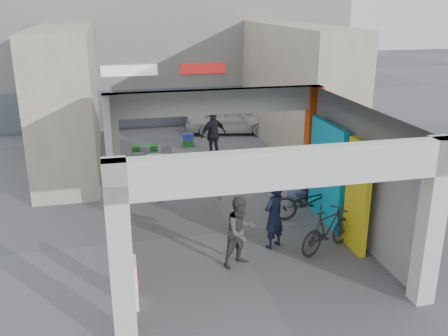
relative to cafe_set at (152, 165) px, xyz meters
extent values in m
plane|color=#535358|center=(1.68, -5.35, -0.31)|extent=(90.00, 90.00, 0.00)
cube|color=#B9B9B4|center=(-1.32, -9.35, 1.44)|extent=(0.40, 0.40, 3.50)
cube|color=#B9B9B4|center=(-1.32, -3.35, 1.44)|extent=(0.40, 0.40, 3.50)
cube|color=#B9B9B4|center=(4.68, -9.35, 1.44)|extent=(0.40, 0.40, 3.50)
cube|color=#C43F0B|center=(4.68, -3.35, 1.44)|extent=(0.40, 0.40, 3.50)
plane|color=silver|center=(-1.32, -6.35, 1.44)|extent=(0.00, 6.40, 6.40)
plane|color=gray|center=(4.68, -6.35, 1.44)|extent=(0.00, 6.40, 6.40)
cube|color=#0D9DD1|center=(4.38, -5.15, 1.09)|extent=(0.15, 2.00, 2.80)
cube|color=gold|center=(4.38, -6.95, 1.09)|extent=(0.15, 1.00, 2.80)
plane|color=#B0B0AC|center=(1.68, -6.35, 3.19)|extent=(6.40, 6.40, 0.00)
cube|color=#B9B9B4|center=(1.68, -3.30, 2.84)|extent=(6.40, 0.30, 0.70)
cube|color=#B9B9B4|center=(1.68, -9.40, 2.84)|extent=(6.40, 0.30, 0.70)
cube|color=white|center=(1.68, -3.13, 2.79)|extent=(4.20, 0.05, 0.55)
cube|color=silver|center=(1.68, 8.65, 3.69)|extent=(18.00, 4.00, 8.00)
cube|color=#515966|center=(1.68, 6.60, 0.69)|extent=(16.20, 0.06, 1.80)
cube|color=white|center=(-0.32, 6.61, 2.49)|extent=(2.60, 0.06, 0.50)
cube|color=red|center=(3.18, 6.61, 2.49)|extent=(2.20, 0.06, 0.50)
cube|color=#B3AC94|center=(-2.82, 2.15, 2.19)|extent=(2.00, 9.00, 5.00)
cube|color=#B3AC94|center=(6.18, 2.15, 2.19)|extent=(2.00, 9.00, 5.00)
cylinder|color=gray|center=(-0.03, -2.89, 0.18)|extent=(0.09, 0.09, 0.98)
cylinder|color=gray|center=(1.83, -3.02, 0.17)|extent=(0.09, 0.09, 0.95)
cylinder|color=gray|center=(3.30, -2.77, 0.15)|extent=(0.09, 0.09, 0.91)
cube|color=white|center=(-1.07, -8.18, 0.19)|extent=(0.09, 0.55, 1.00)
cube|color=red|center=(-1.03, -8.18, 0.24)|extent=(0.05, 0.39, 0.40)
cube|color=white|center=(-1.07, -3.57, 0.19)|extent=(0.20, 0.55, 1.00)
cube|color=red|center=(-1.03, -3.57, 0.24)|extent=(0.12, 0.38, 0.40)
cylinder|color=#99999E|center=(0.11, -0.27, 0.04)|extent=(0.06, 0.06, 0.69)
cylinder|color=#99999E|center=(0.11, -0.27, -0.30)|extent=(0.42, 0.42, 0.02)
cylinder|color=#99999E|center=(0.11, -0.27, 0.39)|extent=(0.68, 0.68, 0.05)
cube|color=#99999E|center=(-0.47, -0.46, -0.09)|extent=(0.37, 0.37, 0.43)
cube|color=#99999E|center=(-0.47, -0.29, 0.34)|extent=(0.37, 0.05, 0.43)
cube|color=#99999E|center=(0.60, 0.21, -0.09)|extent=(0.37, 0.37, 0.43)
cube|color=#99999E|center=(0.60, 0.38, 0.34)|extent=(0.37, 0.05, 0.43)
cube|color=#99999E|center=(-0.18, 0.31, -0.09)|extent=(0.37, 0.37, 0.43)
cube|color=#99999E|center=(-0.18, 0.48, 0.34)|extent=(0.37, 0.05, 0.43)
cube|color=black|center=(-0.16, 0.85, -0.16)|extent=(1.14, 0.57, 0.28)
cube|color=#1A5C27|center=(-0.16, 0.71, -0.02)|extent=(0.95, 0.33, 0.17)
cube|color=#1A5C27|center=(-0.16, 0.85, 0.17)|extent=(0.95, 0.33, 0.17)
cube|color=#1A5C27|center=(-0.16, 0.99, 0.36)|extent=(0.95, 0.33, 0.17)
cube|color=#1A5C27|center=(1.82, 3.08, -0.17)|extent=(0.49, 0.41, 0.28)
cube|color=#293896|center=(1.82, 3.08, 0.11)|extent=(0.49, 0.41, 0.28)
cube|color=black|center=(1.70, -5.53, -0.18)|extent=(0.25, 0.33, 0.25)
cube|color=black|center=(1.70, -5.67, 0.01)|extent=(0.20, 0.17, 0.38)
cube|color=silver|center=(1.70, -5.76, -0.03)|extent=(0.16, 0.03, 0.35)
cylinder|color=silver|center=(1.64, -5.74, -0.16)|extent=(0.05, 0.05, 0.29)
cylinder|color=silver|center=(1.76, -5.74, -0.16)|extent=(0.05, 0.05, 0.29)
sphere|color=black|center=(1.70, -5.69, 0.24)|extent=(0.20, 0.20, 0.20)
cube|color=silver|center=(1.70, -5.79, 0.22)|extent=(0.08, 0.13, 0.06)
cone|color=black|center=(1.65, -5.65, 0.33)|extent=(0.07, 0.07, 0.08)
cone|color=black|center=(1.75, -5.65, 0.33)|extent=(0.07, 0.07, 0.08)
imported|color=black|center=(2.46, -6.40, 0.55)|extent=(0.75, 0.67, 1.71)
imported|color=#3D3D40|center=(1.42, -7.09, 0.54)|extent=(1.02, 0.92, 1.70)
imported|color=#50689C|center=(4.18, -3.66, 0.57)|extent=(0.94, 0.71, 1.75)
imported|color=black|center=(2.53, 1.23, 0.65)|extent=(1.21, 0.85, 1.91)
imported|color=black|center=(3.96, -5.04, 0.24)|extent=(2.15, 1.01, 1.09)
imported|color=black|center=(3.69, -6.88, 0.25)|extent=(1.88, 1.26, 1.10)
imported|color=silver|center=(4.09, 4.91, 0.39)|extent=(4.34, 2.42, 1.39)
camera|label=1|loc=(-1.31, -17.15, 5.62)|focal=40.00mm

